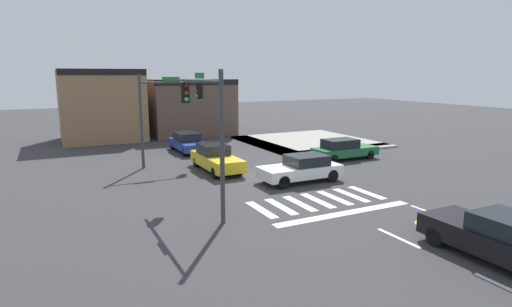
{
  "coord_description": "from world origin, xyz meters",
  "views": [
    {
      "loc": [
        -10.81,
        -19.68,
        5.75
      ],
      "look_at": [
        -0.67,
        0.53,
        1.42
      ],
      "focal_mm": 29.04,
      "sensor_mm": 36.0,
      "label": 1
    }
  ],
  "objects_px": {
    "car_white": "(302,168)",
    "car_yellow": "(216,158)",
    "car_black": "(499,237)",
    "car_green": "(344,149)",
    "car_blue": "(188,142)",
    "traffic_signal_northwest": "(167,104)",
    "traffic_signal_southwest": "(204,114)"
  },
  "relations": [
    {
      "from": "traffic_signal_northwest",
      "to": "car_white",
      "type": "relative_size",
      "value": 1.29
    },
    {
      "from": "car_blue",
      "to": "car_white",
      "type": "height_order",
      "value": "car_white"
    },
    {
      "from": "car_white",
      "to": "car_blue",
      "type": "bearing_deg",
      "value": -75.9
    },
    {
      "from": "car_blue",
      "to": "car_black",
      "type": "relative_size",
      "value": 0.98
    },
    {
      "from": "car_green",
      "to": "car_yellow",
      "type": "relative_size",
      "value": 0.95
    },
    {
      "from": "traffic_signal_southwest",
      "to": "car_black",
      "type": "bearing_deg",
      "value": -144.24
    },
    {
      "from": "car_black",
      "to": "car_white",
      "type": "bearing_deg",
      "value": 1.1
    },
    {
      "from": "car_blue",
      "to": "car_white",
      "type": "relative_size",
      "value": 1.0
    },
    {
      "from": "car_white",
      "to": "car_yellow",
      "type": "distance_m",
      "value": 5.56
    },
    {
      "from": "car_yellow",
      "to": "car_green",
      "type": "bearing_deg",
      "value": 85.21
    },
    {
      "from": "car_yellow",
      "to": "car_blue",
      "type": "bearing_deg",
      "value": 176.89
    },
    {
      "from": "car_blue",
      "to": "car_yellow",
      "type": "distance_m",
      "value": 6.83
    },
    {
      "from": "traffic_signal_southwest",
      "to": "car_green",
      "type": "xyz_separation_m",
      "value": [
        12.08,
        5.81,
        -3.4
      ]
    },
    {
      "from": "car_white",
      "to": "car_yellow",
      "type": "height_order",
      "value": "car_yellow"
    },
    {
      "from": "car_yellow",
      "to": "traffic_signal_northwest",
      "type": "bearing_deg",
      "value": -140.98
    },
    {
      "from": "car_white",
      "to": "car_green",
      "type": "bearing_deg",
      "value": -147.1
    },
    {
      "from": "car_black",
      "to": "car_green",
      "type": "bearing_deg",
      "value": -20.88
    },
    {
      "from": "car_green",
      "to": "car_yellow",
      "type": "bearing_deg",
      "value": 175.21
    },
    {
      "from": "traffic_signal_northwest",
      "to": "car_black",
      "type": "distance_m",
      "value": 19.28
    },
    {
      "from": "traffic_signal_southwest",
      "to": "car_green",
      "type": "bearing_deg",
      "value": -64.32
    },
    {
      "from": "car_black",
      "to": "car_yellow",
      "type": "distance_m",
      "value": 15.89
    },
    {
      "from": "traffic_signal_southwest",
      "to": "car_yellow",
      "type": "distance_m",
      "value": 7.96
    },
    {
      "from": "car_green",
      "to": "car_white",
      "type": "bearing_deg",
      "value": -147.1
    },
    {
      "from": "car_black",
      "to": "traffic_signal_northwest",
      "type": "bearing_deg",
      "value": 17.09
    },
    {
      "from": "car_white",
      "to": "car_yellow",
      "type": "xyz_separation_m",
      "value": [
        -3.22,
        4.54,
        0.03
      ]
    },
    {
      "from": "traffic_signal_southwest",
      "to": "traffic_signal_northwest",
      "type": "height_order",
      "value": "traffic_signal_southwest"
    },
    {
      "from": "car_blue",
      "to": "car_yellow",
      "type": "height_order",
      "value": "car_yellow"
    },
    {
      "from": "traffic_signal_northwest",
      "to": "traffic_signal_southwest",
      "type": "bearing_deg",
      "value": -95.32
    },
    {
      "from": "traffic_signal_southwest",
      "to": "car_white",
      "type": "distance_m",
      "value": 7.38
    },
    {
      "from": "car_white",
      "to": "car_green",
      "type": "relative_size",
      "value": 0.98
    },
    {
      "from": "car_black",
      "to": "car_green",
      "type": "xyz_separation_m",
      "value": [
        5.63,
        14.76,
        -0.05
      ]
    },
    {
      "from": "traffic_signal_northwest",
      "to": "car_yellow",
      "type": "xyz_separation_m",
      "value": [
        2.16,
        -2.66,
        -3.15
      ]
    }
  ]
}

